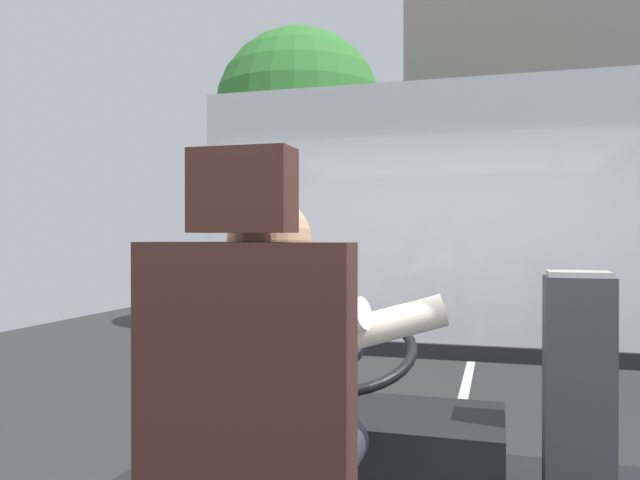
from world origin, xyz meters
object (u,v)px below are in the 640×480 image
fare_box (578,404)px  steering_console (366,453)px  bus_driver (277,392)px  parked_car_red (637,284)px

fare_box → steering_console: bearing=178.6°
bus_driver → steering_console: size_ratio=0.73×
steering_console → parked_car_red: 15.70m
fare_box → bus_driver: bearing=-127.7°
bus_driver → steering_console: bus_driver is taller
steering_console → fare_box: fare_box is taller
steering_console → parked_car_red: steering_console is taller
steering_console → fare_box: (0.81, -0.02, 0.27)m
steering_console → fare_box: 0.85m
bus_driver → parked_car_red: 16.75m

